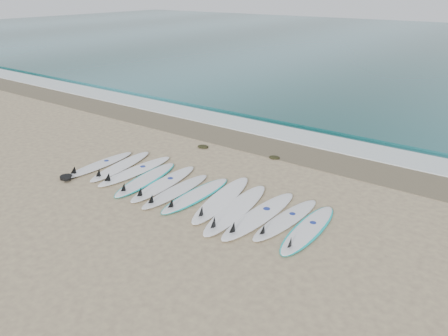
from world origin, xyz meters
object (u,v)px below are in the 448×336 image
Objects in this scene: surfboard_0 at (98,165)px; leash_coil at (66,178)px; surfboard_11 at (308,229)px; surfboard_6 at (195,195)px.

surfboard_0 reaches higher than leash_coil.
surfboard_11 is at bearing 12.11° from leash_coil.
leash_coil is at bearing -90.89° from surfboard_0.
surfboard_6 is 5.32× the size of leash_coil.
surfboard_6 is at bearing 19.40° from leash_coil.
surfboard_0 is at bearing 90.54° from leash_coil.
surfboard_0 is 6.45m from surfboard_11.
leash_coil is (0.01, -1.08, -0.00)m from surfboard_0.
surfboard_6 is 3.69m from leash_coil.
surfboard_0 is 3.49m from surfboard_6.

